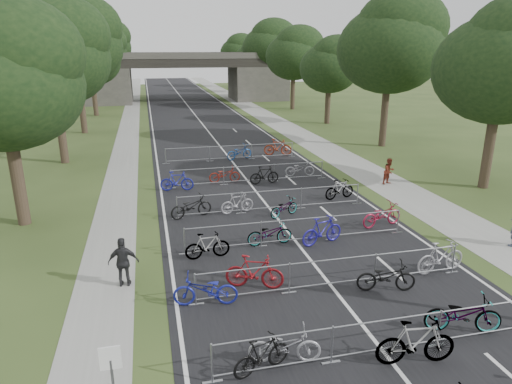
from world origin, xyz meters
TOP-DOWN VIEW (x-y plane):
  - road at (0.00, 50.00)m, footprint 11.00×140.00m
  - sidewalk_right at (8.00, 50.00)m, footprint 3.00×140.00m
  - sidewalk_left at (-7.50, 50.00)m, footprint 2.00×140.00m
  - lane_markings at (0.00, 50.00)m, footprint 0.12×140.00m
  - overpass_bridge at (0.00, 65.00)m, footprint 31.00×8.00m
  - park_sign at (-6.80, 3.00)m, footprint 0.45×0.06m
  - tree_left_0 at (-11.39, 15.93)m, footprint 6.72×6.72m
  - tree_right_0 at (13.11, 15.93)m, footprint 7.17×7.17m
  - tree_left_1 at (-11.39, 27.93)m, footprint 7.56×7.56m
  - tree_right_1 at (13.11, 27.93)m, footprint 8.18×8.18m
  - tree_left_2 at (-11.39, 39.93)m, footprint 8.40×8.40m
  - tree_right_2 at (13.11, 39.93)m, footprint 6.16×6.16m
  - tree_left_3 at (-11.39, 51.93)m, footprint 6.72×6.72m
  - tree_right_3 at (13.11, 51.93)m, footprint 7.17×7.17m
  - tree_left_4 at (-11.39, 63.93)m, footprint 7.56×7.56m
  - tree_right_4 at (13.11, 63.93)m, footprint 8.18×8.18m
  - tree_left_5 at (-11.39, 75.93)m, footprint 8.40×8.40m
  - tree_right_5 at (13.11, 75.93)m, footprint 6.16×6.16m
  - tree_left_6 at (-11.39, 87.93)m, footprint 6.72×6.72m
  - tree_right_6 at (13.11, 87.93)m, footprint 7.17×7.17m
  - barrier_row_1 at (0.00, 3.60)m, footprint 9.70×0.08m
  - barrier_row_2 at (0.00, 7.20)m, footprint 9.70×0.08m
  - barrier_row_3 at (0.00, 11.00)m, footprint 9.70×0.08m
  - barrier_row_4 at (0.00, 15.00)m, footprint 9.70×0.08m
  - barrier_row_5 at (0.00, 20.00)m, footprint 9.70×0.08m
  - barrier_row_6 at (0.00, 26.00)m, footprint 9.70×0.08m
  - bike_4 at (-3.35, 3.70)m, footprint 1.69×0.95m
  - bike_5 at (-2.69, 3.92)m, footprint 1.96×1.01m
  - bike_6 at (0.52, 3.09)m, footprint 2.15×0.86m
  - bike_7 at (2.58, 4.00)m, footprint 2.27×1.34m
  - bike_8 at (-4.30, 7.09)m, footprint 2.11×1.03m
  - bike_9 at (-2.57, 7.79)m, footprint 2.05×1.24m
  - bike_10 at (1.63, 6.61)m, footprint 2.05×1.10m
  - bike_11 at (4.16, 7.33)m, footprint 2.06×0.80m
  - bike_12 at (-3.79, 10.42)m, footprint 1.76×0.59m
  - bike_13 at (-1.14, 11.10)m, footprint 1.91×0.72m
  - bike_14 at (0.96, 10.66)m, footprint 2.04×1.06m
  - bike_15 at (4.30, 11.88)m, footprint 2.18×1.13m
  - bike_16 at (-3.95, 15.02)m, footprint 2.17×1.28m
  - bike_17 at (-1.70, 15.09)m, footprint 1.77×0.81m
  - bike_18 at (0.38, 14.13)m, footprint 1.78×1.28m
  - bike_19 at (4.03, 15.97)m, footprint 1.86×0.88m
  - bike_20 at (-4.30, 19.45)m, footprint 1.92×0.77m
  - bike_21 at (-1.41, 20.48)m, footprint 1.87×0.70m
  - bike_22 at (0.84, 19.64)m, footprint 1.83×0.66m
  - bike_23 at (3.42, 20.74)m, footprint 1.91×0.83m
  - bike_26 at (0.62, 26.07)m, footprint 2.17×1.42m
  - bike_27 at (3.68, 26.64)m, footprint 2.15×1.11m
  - pedestrian_b at (7.98, 17.88)m, footprint 0.91×0.81m
  - pedestrian_c at (-6.80, 8.99)m, footprint 1.05×0.52m

SIDE VIEW (x-z plane):
  - lane_markings at x=0.00m, z-range 0.00..0.00m
  - road at x=0.00m, z-range 0.00..0.01m
  - sidewalk_right at x=8.00m, z-range 0.00..0.01m
  - sidewalk_left at x=-7.50m, z-range 0.00..0.01m
  - bike_18 at x=0.38m, z-range 0.00..0.89m
  - bike_21 at x=-1.41m, z-range 0.00..0.97m
  - bike_23 at x=3.42m, z-range 0.00..0.98m
  - bike_4 at x=-3.35m, z-range 0.00..0.98m
  - bike_5 at x=-2.69m, z-range 0.00..0.98m
  - bike_13 at x=-1.14m, z-range 0.00..0.99m
  - bike_17 at x=-1.70m, z-range 0.00..1.02m
  - bike_10 at x=1.63m, z-range 0.00..1.02m
  - bike_12 at x=-3.79m, z-range 0.00..1.04m
  - bike_8 at x=-4.30m, z-range 0.00..1.06m
  - bike_19 at x=4.03m, z-range 0.00..1.07m
  - bike_22 at x=0.84m, z-range 0.00..1.08m
  - bike_16 at x=-3.95m, z-range 0.00..1.08m
  - bike_26 at x=0.62m, z-range 0.00..1.08m
  - barrier_row_1 at x=0.00m, z-range 0.00..1.10m
  - barrier_row_2 at x=0.00m, z-range 0.00..1.10m
  - barrier_row_3 at x=0.00m, z-range 0.00..1.10m
  - barrier_row_4 at x=0.00m, z-range 0.00..1.10m
  - barrier_row_5 at x=0.00m, z-range 0.00..1.10m
  - barrier_row_6 at x=0.00m, z-range 0.00..1.10m
  - bike_15 at x=4.30m, z-range 0.00..1.09m
  - bike_20 at x=-4.30m, z-range 0.00..1.12m
  - bike_7 at x=2.58m, z-range 0.00..1.13m
  - bike_14 at x=0.96m, z-range 0.00..1.18m
  - bike_9 at x=-2.57m, z-range 0.00..1.19m
  - bike_11 at x=4.16m, z-range 0.00..1.21m
  - bike_27 at x=3.68m, z-range 0.00..1.24m
  - bike_6 at x=0.52m, z-range 0.00..1.26m
  - pedestrian_b at x=7.98m, z-range 0.00..1.56m
  - pedestrian_c at x=-6.80m, z-range 0.00..1.74m
  - park_sign at x=-6.80m, z-range 0.36..2.18m
  - overpass_bridge at x=0.00m, z-range 0.01..7.06m
  - tree_right_2 at x=13.11m, z-range 1.25..10.64m
  - tree_right_5 at x=13.11m, z-range 1.25..10.64m
  - tree_left_0 at x=-11.39m, z-range 1.36..11.61m
  - tree_left_3 at x=-11.39m, z-range 1.36..11.61m
  - tree_left_6 at x=-11.39m, z-range 1.36..11.61m
  - tree_right_0 at x=13.11m, z-range 1.46..12.39m
  - tree_right_3 at x=13.11m, z-range 1.46..12.39m
  - tree_right_6 at x=13.11m, z-range 1.46..12.39m
  - tree_left_1 at x=-11.39m, z-range 1.54..13.07m
  - tree_left_4 at x=-11.39m, z-range 1.54..13.07m
  - tree_right_1 at x=13.11m, z-range 1.67..14.13m
  - tree_right_4 at x=13.11m, z-range 1.67..14.13m
  - tree_left_2 at x=-11.39m, z-range 1.71..14.52m
  - tree_left_5 at x=-11.39m, z-range 1.71..14.52m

